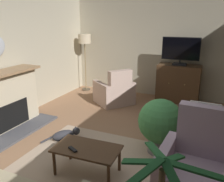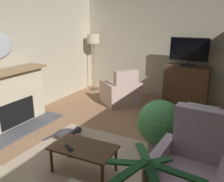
{
  "view_description": "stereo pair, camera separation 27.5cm",
  "coord_description": "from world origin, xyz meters",
  "px_view_note": "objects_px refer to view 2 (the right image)",
  "views": [
    {
      "loc": [
        1.47,
        -3.17,
        2.17
      ],
      "look_at": [
        -0.02,
        0.22,
        1.04
      ],
      "focal_mm": 37.56,
      "sensor_mm": 36.0,
      "label": 1
    },
    {
      "loc": [
        1.72,
        -3.05,
        2.17
      ],
      "look_at": [
        -0.02,
        0.22,
        1.04
      ],
      "focal_mm": 37.56,
      "sensor_mm": 36.0,
      "label": 2
    }
  ],
  "objects_px": {
    "coffee_table": "(83,150)",
    "cat": "(67,133)",
    "tv_cabinet": "(186,86)",
    "floor_lamp": "(93,43)",
    "fireplace": "(11,100)",
    "armchair_facing_sofa": "(121,92)",
    "tv_remote": "(69,148)",
    "armchair_near_window": "(190,174)",
    "potted_plant_small_fern_corner": "(160,125)",
    "television": "(189,51)"
  },
  "relations": [
    {
      "from": "potted_plant_small_fern_corner",
      "to": "floor_lamp",
      "type": "height_order",
      "value": "floor_lamp"
    },
    {
      "from": "tv_cabinet",
      "to": "potted_plant_small_fern_corner",
      "type": "height_order",
      "value": "tv_cabinet"
    },
    {
      "from": "armchair_near_window",
      "to": "fireplace",
      "type": "bearing_deg",
      "value": 173.26
    },
    {
      "from": "fireplace",
      "to": "armchair_facing_sofa",
      "type": "xyz_separation_m",
      "value": [
        1.42,
        2.31,
        -0.26
      ]
    },
    {
      "from": "coffee_table",
      "to": "cat",
      "type": "xyz_separation_m",
      "value": [
        -0.88,
        0.71,
        -0.27
      ]
    },
    {
      "from": "tv_cabinet",
      "to": "armchair_facing_sofa",
      "type": "height_order",
      "value": "tv_cabinet"
    },
    {
      "from": "coffee_table",
      "to": "armchair_facing_sofa",
      "type": "relative_size",
      "value": 0.8
    },
    {
      "from": "armchair_near_window",
      "to": "cat",
      "type": "height_order",
      "value": "armchair_near_window"
    },
    {
      "from": "tv_remote",
      "to": "coffee_table",
      "type": "bearing_deg",
      "value": 67.13
    },
    {
      "from": "fireplace",
      "to": "tv_remote",
      "type": "xyz_separation_m",
      "value": [
        2.09,
        -0.75,
        -0.14
      ]
    },
    {
      "from": "tv_remote",
      "to": "floor_lamp",
      "type": "distance_m",
      "value": 4.46
    },
    {
      "from": "fireplace",
      "to": "armchair_facing_sofa",
      "type": "height_order",
      "value": "fireplace"
    },
    {
      "from": "coffee_table",
      "to": "cat",
      "type": "bearing_deg",
      "value": 141.05
    },
    {
      "from": "television",
      "to": "armchair_facing_sofa",
      "type": "height_order",
      "value": "television"
    },
    {
      "from": "potted_plant_small_fern_corner",
      "to": "floor_lamp",
      "type": "xyz_separation_m",
      "value": [
        -2.98,
        2.74,
        0.94
      ]
    },
    {
      "from": "armchair_facing_sofa",
      "to": "cat",
      "type": "relative_size",
      "value": 2.06
    },
    {
      "from": "coffee_table",
      "to": "tv_remote",
      "type": "distance_m",
      "value": 0.21
    },
    {
      "from": "television",
      "to": "tv_remote",
      "type": "height_order",
      "value": "television"
    },
    {
      "from": "coffee_table",
      "to": "fireplace",
      "type": "bearing_deg",
      "value": 164.54
    },
    {
      "from": "television",
      "to": "cat",
      "type": "relative_size",
      "value": 1.65
    },
    {
      "from": "armchair_facing_sofa",
      "to": "armchair_near_window",
      "type": "distance_m",
      "value": 3.57
    },
    {
      "from": "tv_cabinet",
      "to": "floor_lamp",
      "type": "xyz_separation_m",
      "value": [
        -2.84,
        -0.07,
        1.0
      ]
    },
    {
      "from": "tv_remote",
      "to": "floor_lamp",
      "type": "height_order",
      "value": "floor_lamp"
    },
    {
      "from": "fireplace",
      "to": "potted_plant_small_fern_corner",
      "type": "xyz_separation_m",
      "value": [
        3.07,
        0.36,
        -0.03
      ]
    },
    {
      "from": "tv_cabinet",
      "to": "potted_plant_small_fern_corner",
      "type": "distance_m",
      "value": 2.82
    },
    {
      "from": "floor_lamp",
      "to": "fireplace",
      "type": "bearing_deg",
      "value": -91.57
    },
    {
      "from": "tv_cabinet",
      "to": "armchair_facing_sofa",
      "type": "bearing_deg",
      "value": -150.32
    },
    {
      "from": "fireplace",
      "to": "coffee_table",
      "type": "xyz_separation_m",
      "value": [
        2.24,
        -0.62,
        -0.2
      ]
    },
    {
      "from": "coffee_table",
      "to": "armchair_facing_sofa",
      "type": "bearing_deg",
      "value": 105.54
    },
    {
      "from": "cat",
      "to": "armchair_near_window",
      "type": "bearing_deg",
      "value": -12.79
    },
    {
      "from": "coffee_table",
      "to": "cat",
      "type": "distance_m",
      "value": 1.17
    },
    {
      "from": "tv_cabinet",
      "to": "armchair_near_window",
      "type": "height_order",
      "value": "armchair_near_window"
    },
    {
      "from": "tv_cabinet",
      "to": "television",
      "type": "xyz_separation_m",
      "value": [
        -0.0,
        -0.05,
        0.92
      ]
    },
    {
      "from": "tv_cabinet",
      "to": "television",
      "type": "bearing_deg",
      "value": -90.0
    },
    {
      "from": "armchair_facing_sofa",
      "to": "coffee_table",
      "type": "bearing_deg",
      "value": -74.46
    },
    {
      "from": "tv_remote",
      "to": "cat",
      "type": "height_order",
      "value": "tv_remote"
    },
    {
      "from": "tv_cabinet",
      "to": "fireplace",
      "type": "bearing_deg",
      "value": -132.72
    },
    {
      "from": "tv_cabinet",
      "to": "floor_lamp",
      "type": "distance_m",
      "value": 3.01
    },
    {
      "from": "armchair_near_window",
      "to": "coffee_table",
      "type": "bearing_deg",
      "value": -172.94
    },
    {
      "from": "cat",
      "to": "coffee_table",
      "type": "bearing_deg",
      "value": -38.95
    },
    {
      "from": "armchair_near_window",
      "to": "potted_plant_small_fern_corner",
      "type": "xyz_separation_m",
      "value": [
        -0.63,
        0.8,
        0.19
      ]
    },
    {
      "from": "armchair_near_window",
      "to": "tv_cabinet",
      "type": "bearing_deg",
      "value": 102.09
    },
    {
      "from": "armchair_facing_sofa",
      "to": "armchair_near_window",
      "type": "bearing_deg",
      "value": -50.35
    },
    {
      "from": "potted_plant_small_fern_corner",
      "to": "cat",
      "type": "relative_size",
      "value": 1.62
    },
    {
      "from": "tv_cabinet",
      "to": "floor_lamp",
      "type": "height_order",
      "value": "floor_lamp"
    },
    {
      "from": "tv_cabinet",
      "to": "coffee_table",
      "type": "relative_size",
      "value": 1.16
    },
    {
      "from": "cat",
      "to": "potted_plant_small_fern_corner",
      "type": "bearing_deg",
      "value": 8.74
    },
    {
      "from": "fireplace",
      "to": "floor_lamp",
      "type": "bearing_deg",
      "value": 88.43
    },
    {
      "from": "television",
      "to": "fireplace",
      "type": "bearing_deg",
      "value": -133.2
    },
    {
      "from": "tv_cabinet",
      "to": "television",
      "type": "distance_m",
      "value": 0.92
    }
  ]
}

